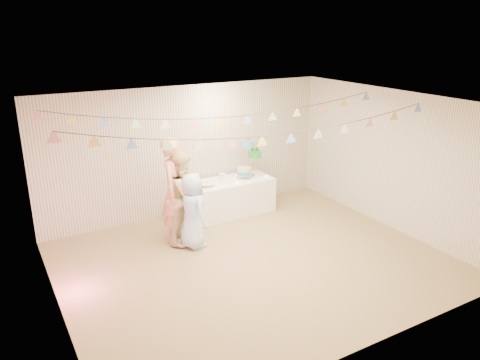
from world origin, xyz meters
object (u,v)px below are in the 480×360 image
person_adult_a (176,191)px  person_adult_b (184,197)px  person_child (193,211)px  table (227,197)px  cake_stand (249,156)px

person_adult_a → person_adult_b: bearing=-83.3°
person_adult_b → person_child: person_adult_b is taller
table → person_adult_a: person_adult_a is taller
cake_stand → person_child: 2.12m
cake_stand → person_adult_a: 2.04m
person_adult_a → person_child: bearing=-115.6°
person_adult_b → cake_stand: bearing=-30.1°
table → person_adult_b: size_ratio=1.13×
person_adult_a → person_adult_b: 0.18m
person_adult_a → person_child: size_ratio=1.41×
table → cake_stand: size_ratio=2.38×
person_child → cake_stand: bearing=-65.8°
table → person_child: person_child is taller
table → person_adult_a: bearing=-155.0°
person_adult_a → person_adult_b: (0.11, -0.08, -0.11)m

